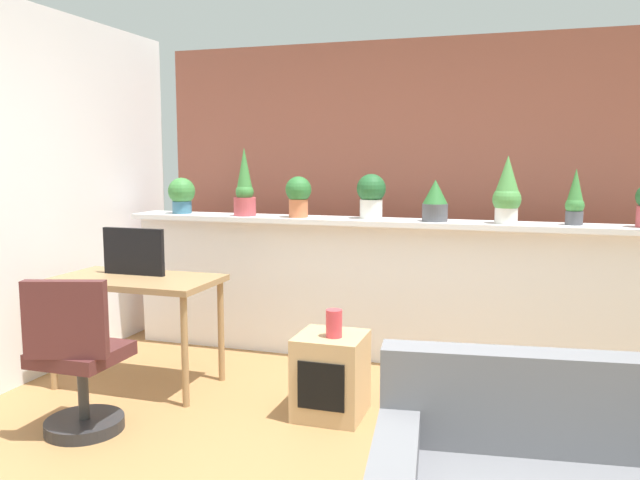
# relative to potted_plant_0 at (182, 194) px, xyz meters

# --- Properties ---
(divider_wall) EXTENTS (4.28, 0.16, 1.05)m
(divider_wall) POSITION_rel_potted_plant_0_xyz_m (1.77, 0.04, -0.72)
(divider_wall) COLOR white
(divider_wall) RESTS_ON ground
(plant_shelf) EXTENTS (4.28, 0.35, 0.04)m
(plant_shelf) POSITION_rel_potted_plant_0_xyz_m (1.77, -0.00, -0.18)
(plant_shelf) COLOR white
(plant_shelf) RESTS_ON divider_wall
(brick_wall_behind) EXTENTS (4.28, 0.10, 2.50)m
(brick_wall_behind) POSITION_rel_potted_plant_0_xyz_m (1.77, 0.64, -0.00)
(brick_wall_behind) COLOR brown
(brick_wall_behind) RESTS_ON ground
(potted_plant_0) EXTENTS (0.22, 0.22, 0.29)m
(potted_plant_0) POSITION_rel_potted_plant_0_xyz_m (0.00, 0.00, 0.00)
(potted_plant_0) COLOR #386B84
(potted_plant_0) RESTS_ON plant_shelf
(potted_plant_1) EXTENTS (0.17, 0.17, 0.54)m
(potted_plant_1) POSITION_rel_potted_plant_0_xyz_m (0.58, -0.04, 0.06)
(potted_plant_1) COLOR #B7474C
(potted_plant_1) RESTS_ON plant_shelf
(potted_plant_2) EXTENTS (0.20, 0.20, 0.31)m
(potted_plant_2) POSITION_rel_potted_plant_0_xyz_m (1.03, -0.03, 0.02)
(potted_plant_2) COLOR #C66B42
(potted_plant_2) RESTS_ON plant_shelf
(potted_plant_3) EXTENTS (0.22, 0.22, 0.34)m
(potted_plant_3) POSITION_rel_potted_plant_0_xyz_m (1.59, 0.03, 0.03)
(potted_plant_3) COLOR silver
(potted_plant_3) RESTS_ON plant_shelf
(potted_plant_4) EXTENTS (0.18, 0.18, 0.30)m
(potted_plant_4) POSITION_rel_potted_plant_0_xyz_m (2.07, -0.03, -0.01)
(potted_plant_4) COLOR #4C4C51
(potted_plant_4) RESTS_ON plant_shelf
(potted_plant_5) EXTENTS (0.20, 0.20, 0.47)m
(potted_plant_5) POSITION_rel_potted_plant_0_xyz_m (2.57, -0.03, 0.07)
(potted_plant_5) COLOR silver
(potted_plant_5) RESTS_ON plant_shelf
(potted_plant_6) EXTENTS (0.13, 0.13, 0.38)m
(potted_plant_6) POSITION_rel_potted_plant_0_xyz_m (3.01, 0.02, 0.02)
(potted_plant_6) COLOR #4C4C51
(potted_plant_6) RESTS_ON plant_shelf
(desk) EXTENTS (1.10, 0.60, 0.75)m
(desk) POSITION_rel_potted_plant_0_xyz_m (0.21, -1.00, -0.59)
(desk) COLOR #99754C
(desk) RESTS_ON ground
(tv_monitor) EXTENTS (0.46, 0.04, 0.32)m
(tv_monitor) POSITION_rel_potted_plant_0_xyz_m (0.14, -0.92, -0.34)
(tv_monitor) COLOR black
(tv_monitor) RESTS_ON desk
(office_chair) EXTENTS (0.50, 0.50, 0.91)m
(office_chair) POSITION_rel_potted_plant_0_xyz_m (0.35, -1.79, -0.86)
(office_chair) COLOR #262628
(office_chair) RESTS_ON ground
(side_cube_shelf) EXTENTS (0.40, 0.41, 0.50)m
(side_cube_shelf) POSITION_rel_potted_plant_0_xyz_m (1.61, -1.10, -1.00)
(side_cube_shelf) COLOR tan
(side_cube_shelf) RESTS_ON ground
(vase_on_shelf) EXTENTS (0.10, 0.10, 0.16)m
(vase_on_shelf) POSITION_rel_potted_plant_0_xyz_m (1.64, -1.14, -0.67)
(vase_on_shelf) COLOR #CC3D47
(vase_on_shelf) RESTS_ON side_cube_shelf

